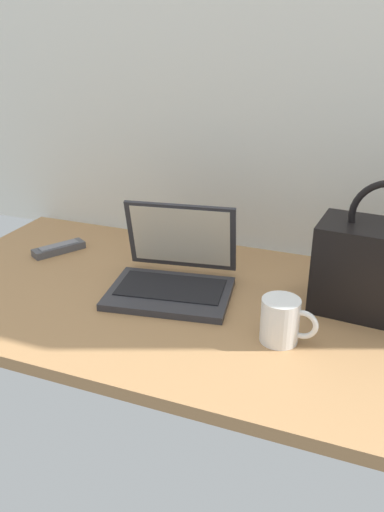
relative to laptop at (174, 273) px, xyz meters
name	(u,v)px	position (x,y,z in m)	size (l,w,h in m)	color
desk	(214,308)	(0.12, -0.04, -0.06)	(1.60, 0.76, 0.03)	#A87A4C
laptop	(174,273)	(0.00, 0.00, 0.00)	(0.34, 0.32, 0.21)	#2D2D33
coffee_mug	(282,321)	(0.32, -0.14, 0.01)	(0.13, 0.08, 0.10)	white
remote_control_near	(59,249)	(-0.42, 0.09, -0.03)	(0.12, 0.16, 0.02)	#4C4C51
handbag	(381,269)	(0.50, 0.06, 0.07)	(0.31, 0.18, 0.33)	black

